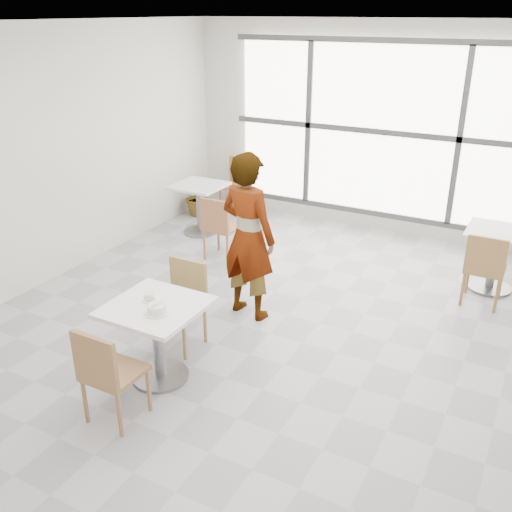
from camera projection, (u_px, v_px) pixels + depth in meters
The scene contains 17 objects.
floor at pixel (270, 334), 5.86m from camera, with size 7.00×7.00×0.00m, color #9E9EA5.
ceiling at pixel (273, 22), 4.66m from camera, with size 7.00×7.00×0.00m, color white.
wall_back at pixel (381, 131), 8.08m from camera, with size 6.00×6.00×0.00m, color silver.
wall_left at pixel (42, 159), 6.56m from camera, with size 7.00×7.00×0.00m, color silver.
window at pixel (380, 131), 8.03m from camera, with size 4.60×0.07×2.52m.
main_table at pixel (157, 328), 4.96m from camera, with size 0.80×0.80×0.75m.
chair_near at pixel (107, 371), 4.41m from camera, with size 0.42×0.42×0.87m.
chair_far at pixel (183, 298), 5.53m from camera, with size 0.42×0.42×0.87m.
oatmeal_bowl at pixel (157, 309), 4.72m from camera, with size 0.21×0.21×0.09m.
coffee_cup at pixel (149, 297), 4.94m from camera, with size 0.16×0.13×0.07m.
person at pixel (248, 237), 5.90m from camera, with size 0.66×0.44×1.82m, color black.
bg_table_left at pixel (200, 202), 8.34m from camera, with size 0.70×0.70×0.75m.
bg_table_right at pixel (495, 251), 6.63m from camera, with size 0.70×0.70×0.75m.
bg_chair_left_near at pixel (219, 224), 7.41m from camera, with size 0.42×0.42×0.87m.
bg_chair_left_far at pixel (238, 181), 9.30m from camera, with size 0.42×0.42×0.87m.
bg_chair_right_near at pixel (485, 266), 6.22m from camera, with size 0.42×0.42×0.87m.
plant_left at pixel (199, 195), 9.14m from camera, with size 0.59×0.51×0.65m, color #558D4E.
Camera 1 is at (2.27, -4.51, 3.10)m, focal length 39.50 mm.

